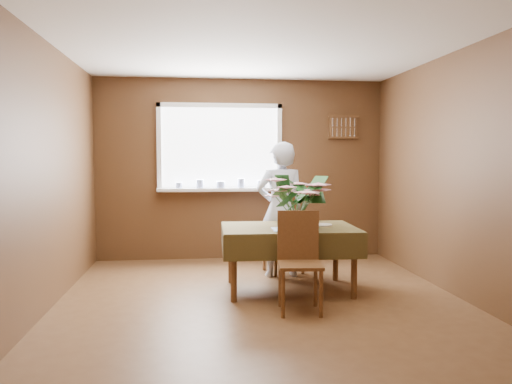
{
  "coord_description": "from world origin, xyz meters",
  "views": [
    {
      "loc": [
        -0.63,
        -4.7,
        1.42
      ],
      "look_at": [
        0.0,
        0.55,
        1.05
      ],
      "focal_mm": 35.0,
      "sensor_mm": 36.0,
      "label": 1
    }
  ],
  "objects": [
    {
      "name": "side_plate",
      "position": [
        0.71,
        0.5,
        0.69
      ],
      "size": [
        0.24,
        0.24,
        0.01
      ],
      "primitive_type": "cylinder",
      "rotation": [
        0.0,
        0.0,
        0.17
      ],
      "color": "white",
      "rests_on": "dining_table"
    },
    {
      "name": "seated_woman",
      "position": [
        0.36,
        1.11,
        0.8
      ],
      "size": [
        0.6,
        0.41,
        1.6
      ],
      "primitive_type": "imported",
      "rotation": [
        0.0,
        0.0,
        3.18
      ],
      "color": "white",
      "rests_on": "floor"
    },
    {
      "name": "flower_bouquet",
      "position": [
        0.38,
        0.23,
        1.03
      ],
      "size": [
        0.61,
        0.61,
        0.52
      ],
      "rotation": [
        0.0,
        0.0,
        0.21
      ],
      "color": "white",
      "rests_on": "dining_table"
    },
    {
      "name": "chair_far",
      "position": [
        0.45,
        1.23,
        0.53
      ],
      "size": [
        0.51,
        0.51,
        0.98
      ],
      "rotation": [
        0.0,
        0.0,
        3.4
      ],
      "color": "brown",
      "rests_on": "floor"
    },
    {
      "name": "wall_front",
      "position": [
        0.0,
        -2.25,
        1.25
      ],
      "size": [
        4.0,
        0.0,
        4.0
      ],
      "primitive_type": "plane",
      "rotation": [
        -1.57,
        0.0,
        0.0
      ],
      "color": "brown",
      "rests_on": "floor"
    },
    {
      "name": "table_knife",
      "position": [
        0.43,
        0.29,
        0.69
      ],
      "size": [
        0.1,
        0.19,
        0.0
      ],
      "primitive_type": "cube",
      "rotation": [
        0.0,
        0.0,
        -0.42
      ],
      "color": "silver",
      "rests_on": "dining_table"
    },
    {
      "name": "dining_table",
      "position": [
        0.34,
        0.46,
        0.6
      ],
      "size": [
        1.44,
        1.01,
        0.69
      ],
      "rotation": [
        0.0,
        0.0,
        -0.03
      ],
      "color": "brown",
      "rests_on": "floor"
    },
    {
      "name": "window_assembly",
      "position": [
        -0.29,
        2.2,
        1.35
      ],
      "size": [
        1.72,
        0.2,
        1.22
      ],
      "color": "white",
      "rests_on": "wall_back"
    },
    {
      "name": "floor",
      "position": [
        0.0,
        0.0,
        0.0
      ],
      "size": [
        4.5,
        4.5,
        0.0
      ],
      "primitive_type": "plane",
      "color": "#50321B",
      "rests_on": "ground"
    },
    {
      "name": "wall_back",
      "position": [
        0.0,
        2.25,
        1.25
      ],
      "size": [
        4.0,
        0.0,
        4.0
      ],
      "primitive_type": "plane",
      "rotation": [
        1.57,
        0.0,
        0.0
      ],
      "color": "brown",
      "rests_on": "floor"
    },
    {
      "name": "chair_near",
      "position": [
        0.31,
        -0.2,
        0.5
      ],
      "size": [
        0.43,
        0.43,
        0.92
      ],
      "rotation": [
        0.0,
        0.0,
        -0.09
      ],
      "color": "brown",
      "rests_on": "floor"
    },
    {
      "name": "ceiling",
      "position": [
        0.0,
        0.0,
        2.5
      ],
      "size": [
        4.5,
        4.5,
        0.0
      ],
      "primitive_type": "plane",
      "rotation": [
        3.14,
        0.0,
        0.0
      ],
      "color": "white",
      "rests_on": "wall_back"
    },
    {
      "name": "spoon_rack",
      "position": [
        1.45,
        2.22,
        1.85
      ],
      "size": [
        0.44,
        0.05,
        0.33
      ],
      "color": "brown",
      "rests_on": "wall_back"
    },
    {
      "name": "wall_left",
      "position": [
        -2.0,
        0.0,
        1.25
      ],
      "size": [
        0.0,
        4.5,
        4.5
      ],
      "primitive_type": "plane",
      "rotation": [
        1.57,
        0.0,
        1.57
      ],
      "color": "brown",
      "rests_on": "floor"
    },
    {
      "name": "wall_right",
      "position": [
        2.0,
        0.0,
        1.25
      ],
      "size": [
        0.0,
        4.5,
        4.5
      ],
      "primitive_type": "plane",
      "rotation": [
        1.57,
        0.0,
        -1.57
      ],
      "color": "brown",
      "rests_on": "floor"
    }
  ]
}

